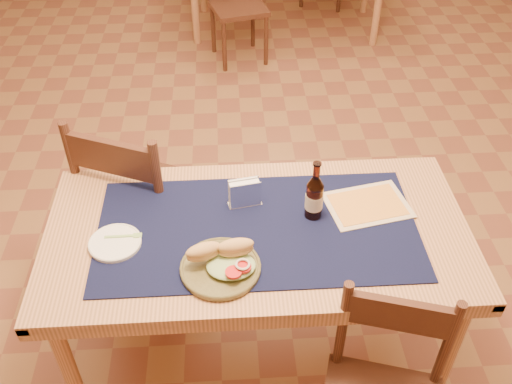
{
  "coord_description": "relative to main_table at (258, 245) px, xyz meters",
  "views": [
    {
      "loc": [
        -0.1,
        -2.32,
        2.26
      ],
      "look_at": [
        0.0,
        -0.7,
        0.85
      ],
      "focal_mm": 40.0,
      "sensor_mm": 36.0,
      "label": 1
    }
  ],
  "objects": [
    {
      "name": "sandwich_plate",
      "position": [
        -0.13,
        -0.19,
        0.12
      ],
      "size": [
        0.28,
        0.28,
        0.11
      ],
      "color": "brown",
      "rests_on": "placemat"
    },
    {
      "name": "side_plate",
      "position": [
        -0.52,
        -0.05,
        0.1
      ],
      "size": [
        0.19,
        0.19,
        0.02
      ],
      "color": "white",
      "rests_on": "placemat"
    },
    {
      "name": "napkin_holder",
      "position": [
        -0.04,
        0.14,
        0.14
      ],
      "size": [
        0.14,
        0.07,
        0.12
      ],
      "color": "white",
      "rests_on": "placemat"
    },
    {
      "name": "beer_bottle",
      "position": [
        0.22,
        0.06,
        0.18
      ],
      "size": [
        0.07,
        0.07,
        0.25
      ],
      "color": "#3F160B",
      "rests_on": "placemat"
    },
    {
      "name": "menu_card",
      "position": [
        0.44,
        0.1,
        0.09
      ],
      "size": [
        0.35,
        0.29,
        0.01
      ],
      "color": "beige",
      "rests_on": "placemat"
    },
    {
      "name": "fork",
      "position": [
        -0.48,
        -0.03,
        0.1
      ],
      "size": [
        0.14,
        0.02,
        0.0
      ],
      "color": "#8EBF69",
      "rests_on": "side_plate"
    },
    {
      "name": "chair_back_near",
      "position": [
        0.02,
        2.84,
        -0.22
      ],
      "size": [
        0.49,
        0.49,
        0.87
      ],
      "color": "#4C281B",
      "rests_on": "ground"
    },
    {
      "name": "main_table",
      "position": [
        0.0,
        0.0,
        0.0
      ],
      "size": [
        1.6,
        0.8,
        0.75
      ],
      "color": "tan",
      "rests_on": "ground"
    },
    {
      "name": "chair_main_far",
      "position": [
        -0.5,
        0.47,
        -0.15
      ],
      "size": [
        0.6,
        0.6,
        1.0
      ],
      "color": "#4C281B",
      "rests_on": "ground"
    },
    {
      "name": "placemat",
      "position": [
        0.0,
        0.0,
        0.09
      ],
      "size": [
        1.2,
        0.6,
        0.01
      ],
      "primitive_type": "cube",
      "color": "black",
      "rests_on": "main_table"
    },
    {
      "name": "baseboard",
      "position": [
        0.0,
        0.8,
        -0.62
      ],
      "size": [
        6.0,
        7.0,
        0.1
      ],
      "color": "#4C281B",
      "rests_on": "ground"
    }
  ]
}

